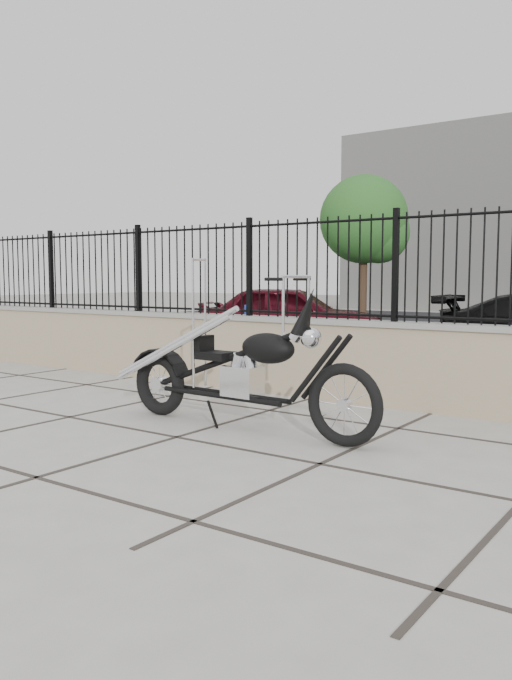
{
  "coord_description": "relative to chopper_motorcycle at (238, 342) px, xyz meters",
  "views": [
    {
      "loc": [
        4.02,
        -4.39,
        1.45
      ],
      "look_at": [
        0.24,
        0.91,
        0.83
      ],
      "focal_mm": 35.0,
      "sensor_mm": 36.0,
      "label": 1
    }
  ],
  "objects": [
    {
      "name": "tree_left",
      "position": [
        -6.6,
        15.96,
        2.76
      ],
      "size": [
        3.04,
        3.04,
        5.13
      ],
      "rotation": [
        0.0,
        0.0,
        -0.21
      ],
      "color": "#382619",
      "rests_on": "ground_plane"
    },
    {
      "name": "chopper_motorcycle",
      "position": [
        0.0,
        0.0,
        0.0
      ],
      "size": [
        2.79,
        0.58,
        1.67
      ],
      "primitive_type": null,
      "rotation": [
        0.0,
        0.0,
        -0.03
      ],
      "color": "black",
      "rests_on": "ground_plane"
    },
    {
      "name": "car_red",
      "position": [
        -3.65,
        6.66,
        -0.18
      ],
      "size": [
        4.14,
        2.85,
        1.31
      ],
      "primitive_type": "imported",
      "rotation": [
        0.0,
        0.0,
        1.95
      ],
      "color": "#3D0811",
      "rests_on": "parking_lot"
    },
    {
      "name": "retaining_wall",
      "position": [
        -0.24,
        1.89,
        -0.35
      ],
      "size": [
        14.0,
        0.36,
        0.96
      ],
      "primitive_type": "cube",
      "color": "gray",
      "rests_on": "ground_plane"
    },
    {
      "name": "ground_plane",
      "position": [
        -0.24,
        -0.61,
        -0.83
      ],
      "size": [
        90.0,
        90.0,
        0.0
      ],
      "primitive_type": "plane",
      "color": "#99968E",
      "rests_on": "ground"
    },
    {
      "name": "iron_fence",
      "position": [
        -0.24,
        1.89,
        0.73
      ],
      "size": [
        14.0,
        0.08,
        1.2
      ],
      "primitive_type": "cube",
      "color": "black",
      "rests_on": "retaining_wall"
    },
    {
      "name": "bollard_a",
      "position": [
        -3.08,
        4.37,
        -0.35
      ],
      "size": [
        0.14,
        0.14,
        0.97
      ],
      "primitive_type": "cylinder",
      "rotation": [
        0.0,
        0.0,
        -0.27
      ],
      "color": "#0B39A6",
      "rests_on": "ground_plane"
    }
  ]
}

